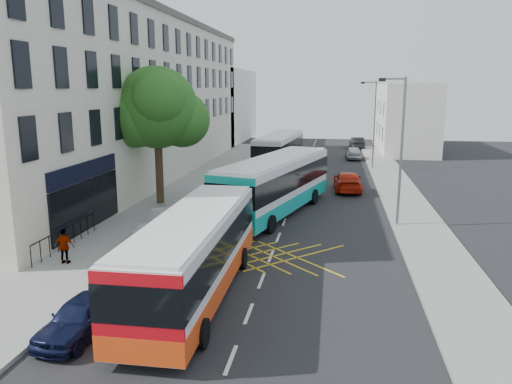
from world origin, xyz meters
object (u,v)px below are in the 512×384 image
at_px(parked_car_silver, 167,224).
at_px(lamp_far, 373,120).
at_px(lamp_near, 400,144).
at_px(motorbike, 201,304).
at_px(street_tree, 156,108).
at_px(distant_car_silver, 353,153).
at_px(bus_near, 194,253).
at_px(bus_mid, 275,184).
at_px(parked_car_blue, 81,317).
at_px(bus_far, 279,150).
at_px(red_hatchback, 348,181).
at_px(distant_car_grey, 290,150).
at_px(pedestrian_far, 65,246).
at_px(distant_car_dark, 357,143).

bearing_deg(parked_car_silver, lamp_far, 69.35).
distance_m(lamp_near, motorbike, 15.80).
height_order(street_tree, parked_car_silver, street_tree).
height_order(parked_car_silver, distant_car_silver, parked_car_silver).
height_order(lamp_near, parked_car_silver, lamp_near).
xyz_separation_m(bus_near, distant_car_silver, (7.00, 37.43, -0.95)).
distance_m(bus_mid, distant_car_silver, 25.36).
bearing_deg(parked_car_blue, parked_car_silver, 100.06).
xyz_separation_m(bus_mid, bus_far, (-1.72, 17.63, -0.11)).
distance_m(red_hatchback, distant_car_grey, 19.27).
xyz_separation_m(bus_mid, parked_car_silver, (-4.84, -6.06, -1.04)).
xyz_separation_m(parked_car_blue, pedestrian_far, (-3.70, 5.57, 0.30)).
bearing_deg(lamp_far, parked_car_silver, -116.07).
height_order(lamp_far, distant_car_grey, lamp_far).
bearing_deg(lamp_far, motorbike, -102.65).
bearing_deg(bus_near, parked_car_blue, -127.15).
bearing_deg(distant_car_silver, parked_car_blue, 74.75).
bearing_deg(motorbike, street_tree, 116.23).
relative_size(street_tree, bus_far, 0.75).
bearing_deg(bus_far, distant_car_grey, 93.80).
height_order(lamp_near, distant_car_dark, lamp_near).
relative_size(street_tree, distant_car_silver, 2.16).
bearing_deg(pedestrian_far, motorbike, 146.28).
height_order(bus_near, bus_far, bus_far).
relative_size(street_tree, parked_car_silver, 1.85).
height_order(motorbike, distant_car_grey, motorbike).
bearing_deg(lamp_far, parked_car_blue, -107.93).
xyz_separation_m(bus_near, parked_car_blue, (-2.66, -3.53, -1.02)).
relative_size(lamp_far, red_hatchback, 1.62).
xyz_separation_m(parked_car_blue, distant_car_grey, (2.65, 42.22, 0.04)).
distance_m(bus_near, distant_car_silver, 38.09).
bearing_deg(parked_car_silver, distant_car_grey, 89.45).
distance_m(lamp_near, pedestrian_far, 17.57).
xyz_separation_m(bus_mid, red_hatchback, (4.54, 7.68, -1.10)).
distance_m(motorbike, red_hatchback, 23.57).
xyz_separation_m(parked_car_silver, red_hatchback, (9.38, 13.74, -0.07)).
bearing_deg(distant_car_silver, street_tree, 58.79).
relative_size(lamp_far, bus_far, 0.68).
distance_m(bus_far, distant_car_silver, 10.18).
relative_size(red_hatchback, pedestrian_far, 3.22).
height_order(bus_near, parked_car_silver, bus_near).
bearing_deg(distant_car_dark, motorbike, 77.81).
height_order(bus_mid, pedestrian_far, bus_mid).
xyz_separation_m(red_hatchback, distant_car_silver, (0.97, 17.05, -0.02)).
distance_m(parked_car_silver, pedestrian_far, 5.50).
xyz_separation_m(lamp_far, bus_near, (-8.44, -30.76, -2.97)).
xyz_separation_m(motorbike, parked_car_silver, (-4.30, 9.28, -0.10)).
height_order(parked_car_silver, pedestrian_far, pedestrian_far).
distance_m(bus_near, bus_mid, 12.79).
bearing_deg(bus_mid, street_tree, -172.09).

